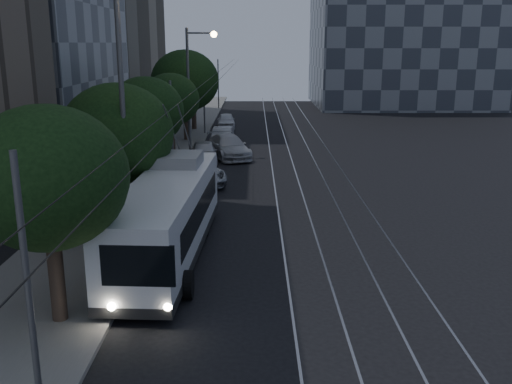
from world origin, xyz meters
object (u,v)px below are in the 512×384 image
object	(u,v)px
trolleybus	(169,216)
pickup_silver	(195,170)
car_white_b	(229,147)
streetlamp_near	(133,92)
car_white_c	(222,137)
car_white_d	(226,121)
streetlamp_far	(194,79)
car_white_a	(204,152)

from	to	relation	value
trolleybus	pickup_silver	distance (m)	11.75
trolleybus	pickup_silver	size ratio (longest dim) A/B	2.15
car_white_b	streetlamp_near	size ratio (longest dim) A/B	0.53
car_white_c	trolleybus	bearing A→B (deg)	-88.22
car_white_b	car_white_d	size ratio (longest dim) A/B	1.33
streetlamp_far	car_white_b	bearing A→B (deg)	-24.04
car_white_d	streetlamp_far	world-z (taller)	streetlamp_far
trolleybus	car_white_d	xyz separation A→B (m)	(0.51, 33.92, -0.90)
pickup_silver	streetlamp_far	world-z (taller)	streetlamp_far
trolleybus	streetlamp_far	world-z (taller)	streetlamp_far
car_white_b	car_white_d	distance (m)	14.64
pickup_silver	car_white_d	xyz separation A→B (m)	(0.71, 22.21, -0.06)
car_white_a	streetlamp_near	size ratio (longest dim) A/B	0.42
trolleybus	car_white_d	world-z (taller)	trolleybus
trolleybus	car_white_c	world-z (taller)	trolleybus
streetlamp_near	streetlamp_far	xyz separation A→B (m)	(0.22, 19.49, -0.72)
car_white_a	streetlamp_near	bearing A→B (deg)	-99.87
streetlamp_far	trolleybus	bearing A→B (deg)	-87.02
car_white_c	streetlamp_far	xyz separation A→B (m)	(-1.74, -3.90, 4.73)
car_white_c	streetlamp_far	bearing A→B (deg)	-110.64
trolleybus	car_white_b	bearing A→B (deg)	88.82
car_white_b	streetlamp_far	size ratio (longest dim) A/B	0.61
car_white_b	car_white_d	bearing A→B (deg)	75.51
car_white_a	car_white_c	world-z (taller)	car_white_a
car_white_a	streetlamp_far	size ratio (longest dim) A/B	0.48
trolleybus	car_white_a	world-z (taller)	trolleybus
car_white_b	car_white_c	bearing A→B (deg)	80.28
pickup_silver	car_white_b	distance (m)	7.76
pickup_silver	streetlamp_near	bearing A→B (deg)	-118.59
car_white_d	trolleybus	bearing A→B (deg)	-94.18
car_white_d	streetlamp_near	distance (m)	33.50
pickup_silver	car_white_b	size ratio (longest dim) A/B	1.00
car_white_d	streetlamp_far	distance (m)	14.40
car_white_b	pickup_silver	bearing A→B (deg)	-119.87
car_white_a	streetlamp_near	world-z (taller)	streetlamp_near
car_white_a	car_white_d	bearing A→B (deg)	81.39
car_white_a	car_white_d	size ratio (longest dim) A/B	1.06
pickup_silver	car_white_d	size ratio (longest dim) A/B	1.33
car_white_b	streetlamp_far	bearing A→B (deg)	137.98
car_white_c	streetlamp_far	size ratio (longest dim) A/B	0.48
car_white_a	streetlamp_near	distance (m)	17.50
pickup_silver	streetlamp_near	world-z (taller)	streetlamp_near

